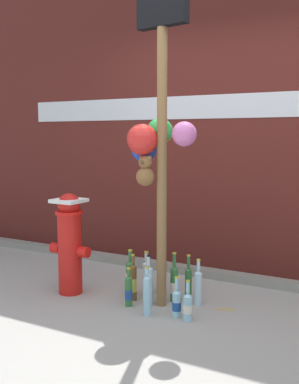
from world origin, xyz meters
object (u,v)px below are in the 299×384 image
(bottle_6, at_px, (146,276))
(bottle_3, at_px, (174,283))
(bottle_0, at_px, (162,274))
(bottle_4, at_px, (147,294))
(bottle_11, at_px, (188,306))
(bottle_7, at_px, (188,282))
(memorial_post, at_px, (157,122))
(bottle_8, at_px, (129,291))
(bottle_10, at_px, (130,277))
(bottle_1, at_px, (177,303))
(bottle_2, at_px, (133,282))
(bottle_9, at_px, (149,284))
(fire_hydrant, at_px, (70,241))
(bottle_5, at_px, (198,286))

(bottle_6, bearing_deg, bottle_3, -6.02)
(bottle_0, bearing_deg, bottle_6, -134.19)
(bottle_4, height_order, bottle_11, bottle_4)
(bottle_0, xyz_separation_m, bottle_4, (0.13, -0.50, -0.00))
(bottle_4, bearing_deg, bottle_7, 73.58)
(memorial_post, xyz_separation_m, bottle_6, (-0.17, 0.14, -1.31))
(bottle_8, relative_size, bottle_10, 0.80)
(bottle_7, bearing_deg, bottle_6, -170.67)
(bottle_4, distance_m, bottle_8, 0.25)
(bottle_8, bearing_deg, bottle_6, 90.79)
(bottle_0, bearing_deg, bottle_1, -50.86)
(bottle_2, bearing_deg, bottle_8, -73.71)
(bottle_2, distance_m, bottle_8, 0.15)
(bottle_4, bearing_deg, bottle_9, 115.81)
(bottle_0, relative_size, bottle_6, 1.04)
(memorial_post, distance_m, bottle_8, 1.36)
(fire_hydrant, height_order, bottle_8, fire_hydrant)
(bottle_6, distance_m, bottle_9, 0.24)
(bottle_8, distance_m, bottle_9, 0.17)
(bottle_5, distance_m, bottle_8, 0.56)
(memorial_post, distance_m, bottle_4, 1.33)
(bottle_9, distance_m, bottle_10, 0.29)
(bottle_1, height_order, bottle_9, bottle_9)
(memorial_post, relative_size, bottle_5, 6.73)
(bottle_4, xyz_separation_m, bottle_9, (-0.10, 0.20, 0.00))
(bottle_1, relative_size, bottle_8, 0.98)
(bottle_3, bearing_deg, bottle_7, 45.49)
(fire_hydrant, height_order, bottle_1, fire_hydrant)
(bottle_5, relative_size, bottle_11, 1.22)
(bottle_1, xyz_separation_m, bottle_8, (-0.43, 0.01, 0.02))
(bottle_6, height_order, bottle_7, bottle_7)
(fire_hydrant, height_order, bottle_5, fire_hydrant)
(bottle_9, bearing_deg, bottle_6, 123.35)
(bottle_8, bearing_deg, bottle_4, -24.50)
(bottle_4, relative_size, bottle_6, 1.00)
(bottle_2, xyz_separation_m, bottle_10, (-0.09, 0.10, 0.01))
(bottle_0, height_order, bottle_9, bottle_9)
(bottle_2, xyz_separation_m, bottle_8, (0.04, -0.14, -0.03))
(bottle_0, xyz_separation_m, bottle_9, (0.03, -0.30, 0.00))
(bottle_0, distance_m, bottle_9, 0.30)
(bottle_6, bearing_deg, bottle_4, -60.31)
(fire_hydrant, bearing_deg, bottle_8, -2.58)
(bottle_2, height_order, bottle_11, bottle_2)
(bottle_9, xyz_separation_m, bottle_10, (-0.25, 0.13, -0.01))
(bottle_11, bearing_deg, bottle_0, 134.82)
(bottle_0, distance_m, bottle_8, 0.42)
(bottle_5, bearing_deg, memorial_post, -155.98)
(bottle_1, xyz_separation_m, bottle_9, (-0.30, 0.11, 0.06))
(bottle_6, distance_m, bottle_10, 0.14)
(bottle_2, height_order, bottle_5, bottle_2)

